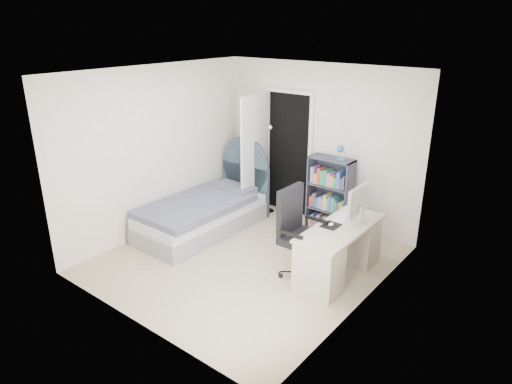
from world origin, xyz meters
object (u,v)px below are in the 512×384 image
Objects in this scene: floor_lamp at (269,178)px; office_chair at (299,230)px; nightstand at (237,186)px; desk at (340,249)px; bookcase at (330,200)px; bed at (206,211)px.

office_chair is at bearing -42.76° from floor_lamp.
nightstand is 0.40× the size of desk.
bookcase is at bearing 1.34° from nightstand.
floor_lamp is (0.62, 0.09, 0.26)m from nightstand.
floor_lamp is 1.30× the size of office_chair.
desk reaches higher than nightstand.
bed reaches higher than office_chair.
floor_lamp is at bearing 150.82° from desk.
bookcase is at bearing 125.91° from desk.
office_chair is (0.33, -1.35, 0.11)m from bookcase.
floor_lamp is at bearing 177.51° from bookcase.
bookcase is at bearing 34.50° from bed.
floor_lamp reaches higher than desk.
nightstand is at bearing -178.66° from bookcase.
bed is 1.50× the size of desk.
bed is 3.78× the size of nightstand.
floor_lamp reaches higher than nightstand.
bed is at bearing -108.10° from floor_lamp.
bookcase reaches higher than office_chair.
desk is at bearing -54.09° from bookcase.
nightstand is 0.68m from floor_lamp.
office_chair is (1.89, -0.29, 0.35)m from bed.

